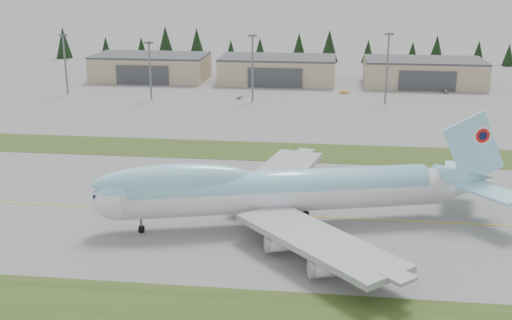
# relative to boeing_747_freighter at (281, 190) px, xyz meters

# --- Properties ---
(ground) EXTENTS (7000.00, 7000.00, 0.00)m
(ground) POSITION_rel_boeing_747_freighter_xyz_m (0.44, 4.61, -7.01)
(ground) COLOR slate
(ground) RESTS_ON ground
(grass_strip_near) EXTENTS (400.00, 14.00, 0.08)m
(grass_strip_near) POSITION_rel_boeing_747_freighter_xyz_m (0.44, -33.39, -7.01)
(grass_strip_near) COLOR #314719
(grass_strip_near) RESTS_ON ground
(grass_strip_far) EXTENTS (400.00, 18.00, 0.08)m
(grass_strip_far) POSITION_rel_boeing_747_freighter_xyz_m (0.44, 49.61, -7.01)
(grass_strip_far) COLOR #314719
(grass_strip_far) RESTS_ON ground
(taxiway_line_main) EXTENTS (400.00, 0.40, 0.02)m
(taxiway_line_main) POSITION_rel_boeing_747_freighter_xyz_m (0.44, 4.61, -7.01)
(taxiway_line_main) COLOR gold
(taxiway_line_main) RESTS_ON ground
(boeing_747_freighter) EXTENTS (80.81, 67.38, 21.26)m
(boeing_747_freighter) POSITION_rel_boeing_747_freighter_xyz_m (0.00, 0.00, 0.00)
(boeing_747_freighter) COLOR white
(boeing_747_freighter) RESTS_ON ground
(hangar_left) EXTENTS (48.00, 26.60, 10.80)m
(hangar_left) POSITION_rel_boeing_747_freighter_xyz_m (-69.56, 154.50, -1.62)
(hangar_left) COLOR tan
(hangar_left) RESTS_ON ground
(hangar_center) EXTENTS (48.00, 26.60, 10.80)m
(hangar_center) POSITION_rel_boeing_747_freighter_xyz_m (-14.56, 154.50, -1.62)
(hangar_center) COLOR tan
(hangar_center) RESTS_ON ground
(hangar_right) EXTENTS (48.00, 26.60, 10.80)m
(hangar_right) POSITION_rel_boeing_747_freighter_xyz_m (45.44, 154.50, -1.62)
(hangar_right) COLOR tan
(hangar_right) RESTS_ON ground
(floodlight_masts) EXTENTS (194.88, 9.20, 24.95)m
(floodlight_masts) POSITION_rel_boeing_747_freighter_xyz_m (5.75, 115.28, 8.93)
(floodlight_masts) COLOR slate
(floodlight_masts) RESTS_ON ground
(service_vehicle_a) EXTENTS (2.17, 3.64, 1.16)m
(service_vehicle_a) POSITION_rel_boeing_747_freighter_xyz_m (-25.58, 118.29, -7.01)
(service_vehicle_a) COLOR silver
(service_vehicle_a) RESTS_ON ground
(service_vehicle_b) EXTENTS (3.76, 1.43, 1.22)m
(service_vehicle_b) POSITION_rel_boeing_747_freighter_xyz_m (13.34, 132.59, -7.01)
(service_vehicle_b) COLOR gold
(service_vehicle_b) RESTS_ON ground
(service_vehicle_c) EXTENTS (1.68, 3.83, 1.09)m
(service_vehicle_c) POSITION_rel_boeing_747_freighter_xyz_m (52.57, 138.72, -7.01)
(service_vehicle_c) COLOR #A0A0A5
(service_vehicle_c) RESTS_ON ground
(conifer_belt) EXTENTS (272.39, 14.85, 17.00)m
(conifer_belt) POSITION_rel_boeing_747_freighter_xyz_m (-20.13, 216.48, 0.08)
(conifer_belt) COLOR black
(conifer_belt) RESTS_ON ground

